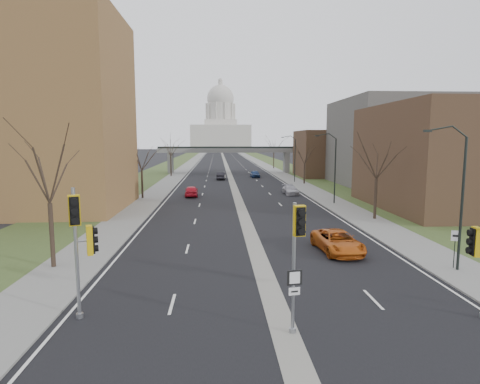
{
  "coord_description": "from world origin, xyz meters",
  "views": [
    {
      "loc": [
        -2.74,
        -16.8,
        7.94
      ],
      "look_at": [
        -1.15,
        11.49,
        4.27
      ],
      "focal_mm": 30.0,
      "sensor_mm": 36.0,
      "label": 1
    }
  ],
  "objects": [
    {
      "name": "sidewalk_right",
      "position": [
        12.0,
        150.0,
        0.06
      ],
      "size": [
        4.0,
        600.0,
        0.12
      ],
      "primitive_type": "cube",
      "color": "gray",
      "rests_on": "ground"
    },
    {
      "name": "capitol",
      "position": [
        0.0,
        320.0,
        18.6
      ],
      "size": [
        48.0,
        42.0,
        55.75
      ],
      "color": "#B9B3AA",
      "rests_on": "ground"
    },
    {
      "name": "grass_verge_left",
      "position": [
        -18.0,
        150.0,
        0.05
      ],
      "size": [
        8.0,
        600.0,
        0.1
      ],
      "primitive_type": "cube",
      "color": "#32441F",
      "rests_on": "ground"
    },
    {
      "name": "car_right_far",
      "position": [
        5.27,
        68.65,
        0.76
      ],
      "size": [
        2.0,
        4.54,
        1.52
      ],
      "primitive_type": "imported",
      "rotation": [
        0.0,
        0.0,
        0.05
      ],
      "color": "navy",
      "rests_on": "ground"
    },
    {
      "name": "car_right_mid",
      "position": [
        7.95,
        41.37,
        0.67
      ],
      "size": [
        2.04,
        4.68,
        1.34
      ],
      "primitive_type": "imported",
      "rotation": [
        0.0,
        0.0,
        0.03
      ],
      "color": "#A3A1A9",
      "rests_on": "ground"
    },
    {
      "name": "car_left_near",
      "position": [
        -6.49,
        40.01,
        0.77
      ],
      "size": [
        2.02,
        4.6,
        1.54
      ],
      "primitive_type": "imported",
      "rotation": [
        0.0,
        0.0,
        3.19
      ],
      "color": "red",
      "rests_on": "ground"
    },
    {
      "name": "tree_right_a",
      "position": [
        13.0,
        22.0,
        6.64
      ],
      "size": [
        7.2,
        7.2,
        9.4
      ],
      "color": "#382B21",
      "rests_on": "sidewalk_right"
    },
    {
      "name": "car_left_far",
      "position": [
        -2.0,
        64.39,
        0.77
      ],
      "size": [
        2.01,
        4.79,
        1.54
      ],
      "primitive_type": "imported",
      "rotation": [
        0.0,
        0.0,
        3.06
      ],
      "color": "black",
      "rests_on": "ground"
    },
    {
      "name": "commercial_block_mid",
      "position": [
        28.0,
        52.0,
        7.5
      ],
      "size": [
        18.0,
        22.0,
        15.0
      ],
      "primitive_type": "cube",
      "color": "#5C5A54",
      "rests_on": "ground"
    },
    {
      "name": "apartment_building",
      "position": [
        -26.0,
        30.0,
        11.0
      ],
      "size": [
        25.0,
        16.0,
        22.0
      ],
      "primitive_type": "cube",
      "color": "brown",
      "rests_on": "ground"
    },
    {
      "name": "signal_pole_median",
      "position": [
        0.37,
        -1.5,
        3.82
      ],
      "size": [
        0.66,
        0.91,
        5.48
      ],
      "rotation": [
        0.0,
        0.0,
        0.17
      ],
      "color": "gray",
      "rests_on": "ground"
    },
    {
      "name": "road_surface",
      "position": [
        0.0,
        150.0,
        0.01
      ],
      "size": [
        20.0,
        600.0,
        0.01
      ],
      "primitive_type": "cube",
      "color": "black",
      "rests_on": "ground"
    },
    {
      "name": "tree_left_b",
      "position": [
        -13.0,
        38.0,
        6.23
      ],
      "size": [
        6.75,
        6.75,
        8.81
      ],
      "color": "#382B21",
      "rests_on": "sidewalk_left"
    },
    {
      "name": "streetlight_near",
      "position": [
        10.99,
        6.0,
        6.95
      ],
      "size": [
        2.61,
        0.2,
        8.7
      ],
      "color": "black",
      "rests_on": "sidewalk_right"
    },
    {
      "name": "car_right_near",
      "position": [
        5.77,
        10.64,
        0.77
      ],
      "size": [
        2.96,
        5.7,
        1.54
      ],
      "primitive_type": "imported",
      "rotation": [
        0.0,
        0.0,
        0.08
      ],
      "color": "#BE5614",
      "rests_on": "ground"
    },
    {
      "name": "streetlight_far",
      "position": [
        10.99,
        58.0,
        6.95
      ],
      "size": [
        2.61,
        0.2,
        8.7
      ],
      "color": "black",
      "rests_on": "sidewalk_right"
    },
    {
      "name": "ground",
      "position": [
        0.0,
        0.0,
        0.0
      ],
      "size": [
        700.0,
        700.0,
        0.0
      ],
      "primitive_type": "plane",
      "color": "black",
      "rests_on": "ground"
    },
    {
      "name": "streetlight_mid",
      "position": [
        10.99,
        32.0,
        6.95
      ],
      "size": [
        2.61,
        0.2,
        8.7
      ],
      "color": "black",
      "rests_on": "sidewalk_right"
    },
    {
      "name": "commercial_block_near",
      "position": [
        24.0,
        28.0,
        6.0
      ],
      "size": [
        16.0,
        20.0,
        12.0
      ],
      "primitive_type": "cube",
      "color": "#4A3322",
      "rests_on": "ground"
    },
    {
      "name": "signal_pole_left",
      "position": [
        -8.7,
        0.59,
        3.88
      ],
      "size": [
        0.99,
        1.33,
        5.92
      ],
      "rotation": [
        0.0,
        0.0,
        0.36
      ],
      "color": "gray",
      "rests_on": "ground"
    },
    {
      "name": "pedestrian_bridge",
      "position": [
        0.0,
        80.0,
        4.84
      ],
      "size": [
        34.0,
        3.0,
        6.45
      ],
      "color": "slate",
      "rests_on": "ground"
    },
    {
      "name": "tree_right_b",
      "position": [
        13.0,
        55.0,
        5.82
      ],
      "size": [
        6.3,
        6.3,
        8.22
      ],
      "color": "#382B21",
      "rests_on": "sidewalk_right"
    },
    {
      "name": "grass_verge_right",
      "position": [
        18.0,
        150.0,
        0.05
      ],
      "size": [
        8.0,
        600.0,
        0.1
      ],
      "primitive_type": "cube",
      "color": "#32441F",
      "rests_on": "ground"
    },
    {
      "name": "speed_limit_sign",
      "position": [
        11.77,
        6.37,
        1.73
      ],
      "size": [
        0.49,
        0.2,
        2.34
      ],
      "rotation": [
        0.0,
        0.0,
        -0.34
      ],
      "color": "black",
      "rests_on": "sidewalk_right"
    },
    {
      "name": "sidewalk_left",
      "position": [
        -12.0,
        150.0,
        0.06
      ],
      "size": [
        4.0,
        600.0,
        0.12
      ],
      "primitive_type": "cube",
      "color": "gray",
      "rests_on": "ground"
    },
    {
      "name": "median_strip",
      "position": [
        0.0,
        150.0,
        0.0
      ],
      "size": [
        1.2,
        600.0,
        0.02
      ],
      "primitive_type": "cube",
      "color": "gray",
      "rests_on": "ground"
    },
    {
      "name": "commercial_block_far",
      "position": [
        22.0,
        70.0,
        5.0
      ],
      "size": [
        14.0,
        14.0,
        10.0
      ],
      "primitive_type": "cube",
      "color": "#4A3322",
      "rests_on": "ground"
    },
    {
      "name": "tree_right_c",
      "position": [
        13.0,
        95.0,
        7.04
      ],
      "size": [
        7.65,
        7.65,
        9.99
      ],
      "color": "#382B21",
      "rests_on": "sidewalk_right"
    },
    {
      "name": "tree_left_c",
      "position": [
        -13.0,
        72.0,
        7.04
      ],
      "size": [
        7.65,
        7.65,
        9.99
      ],
      "color": "#382B21",
      "rests_on": "sidewalk_left"
    },
    {
      "name": "tree_left_a",
      "position": [
        -13.0,
        8.0,
        6.64
      ],
      "size": [
        7.2,
        7.2,
        9.4
      ],
      "color": "#382B21",
      "rests_on": "sidewalk_left"
    }
  ]
}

